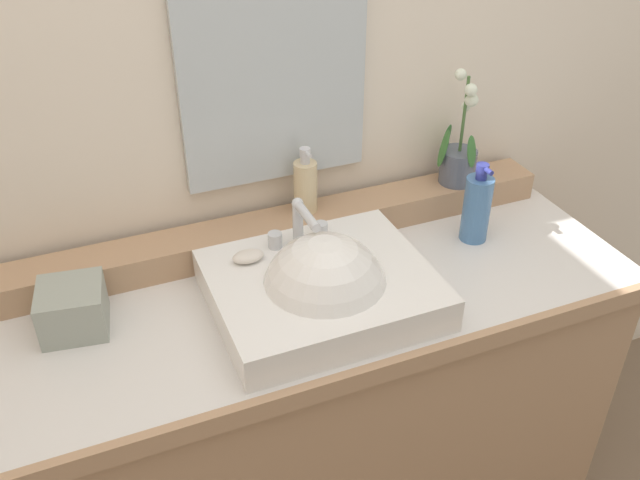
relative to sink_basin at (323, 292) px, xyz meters
The scene contains 10 objects.
wall_back 0.54m from the sink_basin, 87.40° to the left, with size 3.01×0.20×2.47m, color silver.
vanity_cabinet 0.48m from the sink_basin, 72.21° to the left, with size 1.44×0.56×0.89m.
back_ledge 0.27m from the sink_basin, 85.71° to the left, with size 1.36×0.11×0.07m, color tan.
sink_basin is the anchor object (origin of this frame).
soap_bar 0.18m from the sink_basin, 137.30° to the left, with size 0.07×0.04×0.02m, color silver.
potted_plant 0.56m from the sink_basin, 28.47° to the left, with size 0.11×0.12×0.30m.
soap_dispenser 0.31m from the sink_basin, 75.86° to the left, with size 0.06×0.06×0.17m.
lotion_bottle 0.46m from the sink_basin, 13.47° to the left, with size 0.07×0.07×0.21m.
tissue_box 0.52m from the sink_basin, 165.05° to the left, with size 0.13×0.13×0.10m, color #959D92.
mirror 0.52m from the sink_basin, 86.82° to the left, with size 0.44×0.02×0.58m, color silver.
Camera 1 is at (-0.47, -1.13, 1.83)m, focal length 38.69 mm.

